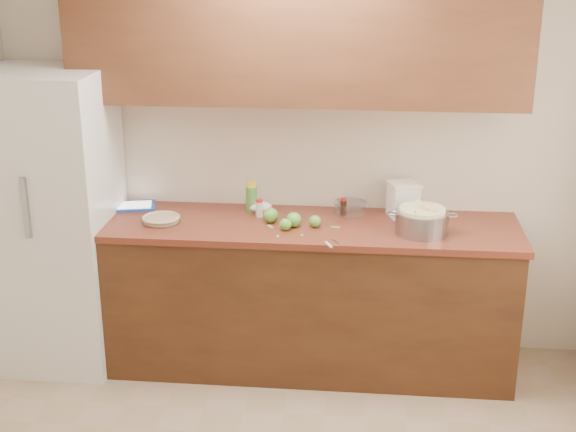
# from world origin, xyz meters

# --- Properties ---
(room_shell) EXTENTS (3.60, 3.60, 3.60)m
(room_shell) POSITION_xyz_m (0.00, 0.00, 1.30)
(room_shell) COLOR tan
(room_shell) RESTS_ON ground
(counter_run) EXTENTS (2.64, 0.68, 0.92)m
(counter_run) POSITION_xyz_m (0.00, 1.48, 0.46)
(counter_run) COLOR #4C2B15
(counter_run) RESTS_ON ground
(upper_cabinets) EXTENTS (2.60, 0.34, 0.70)m
(upper_cabinets) POSITION_xyz_m (0.00, 1.63, 1.95)
(upper_cabinets) COLOR brown
(upper_cabinets) RESTS_ON room_shell
(fridge) EXTENTS (0.70, 0.70, 1.80)m
(fridge) POSITION_xyz_m (-1.44, 1.44, 0.90)
(fridge) COLOR silver
(fridge) RESTS_ON ground
(pie) EXTENTS (0.23, 0.23, 0.04)m
(pie) POSITION_xyz_m (-0.78, 1.41, 0.94)
(pie) COLOR silver
(pie) RESTS_ON counter_run
(colander) EXTENTS (0.40, 0.30, 0.15)m
(colander) POSITION_xyz_m (0.74, 1.38, 0.99)
(colander) COLOR gray
(colander) RESTS_ON counter_run
(flour_canister) EXTENTS (0.22, 0.22, 0.21)m
(flour_canister) POSITION_xyz_m (0.64, 1.66, 1.03)
(flour_canister) COLOR white
(flour_canister) RESTS_ON counter_run
(tablet) EXTENTS (0.28, 0.24, 0.02)m
(tablet) POSITION_xyz_m (-1.01, 1.66, 0.93)
(tablet) COLOR #2249A4
(tablet) RESTS_ON counter_run
(paring_knife) EXTENTS (0.08, 0.14, 0.01)m
(paring_knife) POSITION_xyz_m (0.23, 1.14, 0.93)
(paring_knife) COLOR gray
(paring_knife) RESTS_ON counter_run
(lemon_bottle) EXTENTS (0.07, 0.07, 0.19)m
(lemon_bottle) POSITION_xyz_m (-0.27, 1.66, 1.01)
(lemon_bottle) COLOR #4C8C38
(lemon_bottle) RESTS_ON counter_run
(cinnamon_shaker) EXTENTS (0.04, 0.04, 0.11)m
(cinnamon_shaker) POSITION_xyz_m (-0.21, 1.57, 0.97)
(cinnamon_shaker) COLOR beige
(cinnamon_shaker) RESTS_ON counter_run
(vanilla_bottle) EXTENTS (0.04, 0.04, 0.11)m
(vanilla_bottle) POSITION_xyz_m (0.29, 1.65, 0.97)
(vanilla_bottle) COLOR black
(vanilla_bottle) RESTS_ON counter_run
(mixing_bowl) EXTENTS (0.21, 0.21, 0.08)m
(mixing_bowl) POSITION_xyz_m (0.32, 1.67, 0.96)
(mixing_bowl) COLOR silver
(mixing_bowl) RESTS_ON counter_run
(paper_towel) EXTENTS (0.18, 0.16, 0.06)m
(paper_towel) POSITION_xyz_m (-0.22, 1.66, 0.95)
(paper_towel) COLOR white
(paper_towel) RESTS_ON counter_run
(apple_left) EXTENTS (0.09, 0.09, 0.10)m
(apple_left) POSITION_xyz_m (-0.13, 1.47, 0.96)
(apple_left) COLOR #59A533
(apple_left) RESTS_ON counter_run
(apple_center) EXTENTS (0.09, 0.09, 0.10)m
(apple_center) POSITION_xyz_m (0.01, 1.41, 0.96)
(apple_center) COLOR #59A533
(apple_center) RESTS_ON counter_run
(apple_front) EXTENTS (0.07, 0.07, 0.08)m
(apple_front) POSITION_xyz_m (-0.04, 1.35, 0.96)
(apple_front) COLOR #59A533
(apple_front) RESTS_ON counter_run
(apple_extra) EXTENTS (0.07, 0.07, 0.08)m
(apple_extra) POSITION_xyz_m (0.13, 1.42, 0.96)
(apple_extra) COLOR #59A533
(apple_extra) RESTS_ON counter_run
(peel_a) EXTENTS (0.05, 0.03, 0.00)m
(peel_a) POSITION_xyz_m (0.25, 1.43, 0.92)
(peel_a) COLOR #89B859
(peel_a) RESTS_ON counter_run
(peel_b) EXTENTS (0.02, 0.03, 0.00)m
(peel_b) POSITION_xyz_m (-0.04, 1.37, 0.92)
(peel_b) COLOR #89B859
(peel_b) RESTS_ON counter_run
(peel_c) EXTENTS (0.01, 0.03, 0.00)m
(peel_c) POSITION_xyz_m (-0.07, 1.24, 0.92)
(peel_c) COLOR #89B859
(peel_c) RESTS_ON counter_run
(peel_d) EXTENTS (0.02, 0.03, 0.00)m
(peel_d) POSITION_xyz_m (0.07, 1.28, 0.92)
(peel_d) COLOR #89B859
(peel_d) RESTS_ON counter_run
(peel_e) EXTENTS (0.04, 0.05, 0.00)m
(peel_e) POSITION_xyz_m (-0.13, 1.40, 0.92)
(peel_e) COLOR #89B859
(peel_e) RESTS_ON counter_run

